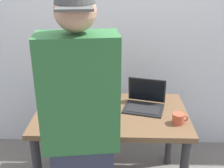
{
  "coord_description": "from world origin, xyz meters",
  "views": [
    {
      "loc": [
        0.06,
        -2.03,
        1.85
      ],
      "look_at": [
        0.01,
        0.0,
        0.99
      ],
      "focal_mm": 45.01,
      "sensor_mm": 36.0,
      "label": 1
    }
  ],
  "objects_px": {
    "laptop": "(145,101)",
    "beer_bottle_amber": "(118,85)",
    "beer_bottle_dark": "(111,88)",
    "person_figure": "(81,135)",
    "coffee_mug": "(179,119)",
    "beer_bottle_green": "(103,89)"
  },
  "relations": [
    {
      "from": "laptop",
      "to": "beer_bottle_amber",
      "type": "distance_m",
      "value": 0.31
    },
    {
      "from": "laptop",
      "to": "beer_bottle_dark",
      "type": "xyz_separation_m",
      "value": [
        -0.29,
        0.14,
        0.06
      ]
    },
    {
      "from": "beer_bottle_dark",
      "to": "person_figure",
      "type": "bearing_deg",
      "value": -100.18
    },
    {
      "from": "coffee_mug",
      "to": "laptop",
      "type": "bearing_deg",
      "value": 131.34
    },
    {
      "from": "beer_bottle_green",
      "to": "beer_bottle_dark",
      "type": "height_order",
      "value": "beer_bottle_green"
    },
    {
      "from": "beer_bottle_amber",
      "to": "laptop",
      "type": "bearing_deg",
      "value": -40.58
    },
    {
      "from": "laptop",
      "to": "coffee_mug",
      "type": "relative_size",
      "value": 3.15
    },
    {
      "from": "beer_bottle_green",
      "to": "beer_bottle_dark",
      "type": "bearing_deg",
      "value": 44.69
    },
    {
      "from": "beer_bottle_amber",
      "to": "coffee_mug",
      "type": "distance_m",
      "value": 0.66
    },
    {
      "from": "laptop",
      "to": "coffee_mug",
      "type": "height_order",
      "value": "laptop"
    },
    {
      "from": "beer_bottle_dark",
      "to": "coffee_mug",
      "type": "height_order",
      "value": "beer_bottle_dark"
    },
    {
      "from": "beer_bottle_amber",
      "to": "person_figure",
      "type": "distance_m",
      "value": 0.94
    },
    {
      "from": "beer_bottle_green",
      "to": "person_figure",
      "type": "relative_size",
      "value": 0.19
    },
    {
      "from": "laptop",
      "to": "beer_bottle_green",
      "type": "bearing_deg",
      "value": 169.07
    },
    {
      "from": "person_figure",
      "to": "beer_bottle_green",
      "type": "bearing_deg",
      "value": 84.17
    },
    {
      "from": "beer_bottle_amber",
      "to": "beer_bottle_green",
      "type": "bearing_deg",
      "value": -134.94
    },
    {
      "from": "laptop",
      "to": "beer_bottle_dark",
      "type": "height_order",
      "value": "beer_bottle_dark"
    },
    {
      "from": "beer_bottle_dark",
      "to": "coffee_mug",
      "type": "xyz_separation_m",
      "value": [
        0.52,
        -0.41,
        -0.07
      ]
    },
    {
      "from": "laptop",
      "to": "coffee_mug",
      "type": "xyz_separation_m",
      "value": [
        0.23,
        -0.27,
        -0.01
      ]
    },
    {
      "from": "beer_bottle_dark",
      "to": "person_figure",
      "type": "xyz_separation_m",
      "value": [
        -0.15,
        -0.85,
        0.06
      ]
    },
    {
      "from": "laptop",
      "to": "coffee_mug",
      "type": "distance_m",
      "value": 0.36
    },
    {
      "from": "beer_bottle_amber",
      "to": "coffee_mug",
      "type": "height_order",
      "value": "beer_bottle_amber"
    }
  ]
}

